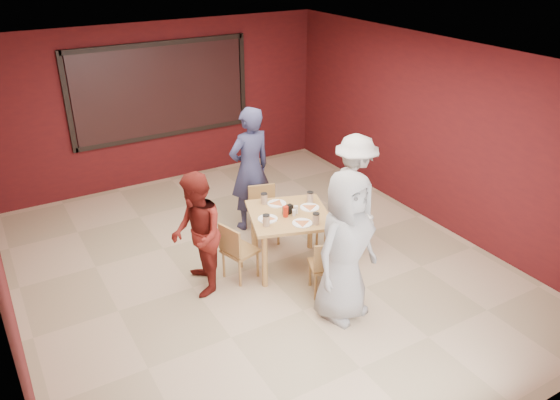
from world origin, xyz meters
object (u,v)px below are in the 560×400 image
dining_table (289,220)px  diner_left (197,235)px  diner_back (250,169)px  chair_front (327,265)px  diner_right (354,192)px  diner_front (345,247)px  chair_left (236,249)px  chair_back (264,210)px  chair_right (339,219)px

dining_table → diner_left: size_ratio=0.81×
diner_back → chair_front: bearing=82.6°
diner_right → chair_front: bearing=143.1°
diner_front → diner_left: 1.82m
chair_left → diner_left: 0.61m
chair_front → diner_front: 0.62m
dining_table → chair_back: bearing=85.2°
chair_front → diner_left: diner_left is taller
chair_left → diner_left: size_ratio=0.51×
chair_right → chair_back: bearing=132.2°
chair_left → diner_left: diner_left is taller
dining_table → diner_left: (-1.25, 0.10, 0.09)m
chair_left → chair_right: 1.57m
chair_front → diner_right: 1.38m
chair_front → diner_back: 2.14m
dining_table → diner_right: diner_right is taller
chair_left → diner_front: 1.55m
diner_right → diner_back: bearing=52.8°
diner_front → diner_right: (1.08, 1.23, -0.08)m
chair_left → chair_back: bearing=42.6°
diner_left → dining_table: bearing=99.5°
chair_right → diner_right: (0.27, 0.03, 0.34)m
chair_front → chair_back: (0.02, 1.63, 0.02)m
dining_table → chair_back: size_ratio=1.56×
chair_back → diner_back: bearing=87.1°
chair_back → chair_left: 1.11m
diner_back → diner_right: diner_back is taller
diner_front → diner_left: size_ratio=1.15×
diner_front → diner_right: 1.64m
chair_back → chair_right: (0.75, -0.83, 0.03)m
dining_table → chair_left: (-0.75, 0.07, -0.25)m
chair_front → chair_right: 1.11m
chair_right → diner_left: diner_left is taller
diner_left → diner_right: size_ratio=0.95×
chair_left → dining_table: bearing=-5.3°
chair_front → chair_back: 1.63m
chair_left → diner_right: 1.87m
chair_front → chair_left: 1.19m
diner_front → chair_left: bearing=106.1°
chair_back → chair_right: chair_right is taller
chair_back → diner_left: 1.54m
dining_table → chair_right: size_ratio=1.45×
chair_left → diner_right: (1.83, -0.04, 0.38)m
diner_left → diner_right: 2.34m
dining_table → chair_front: (0.05, -0.81, -0.26)m
chair_front → diner_left: size_ratio=0.49×
chair_left → diner_right: diner_right is taller
dining_table → chair_right: (0.82, -0.00, -0.20)m
chair_front → diner_right: (1.03, 0.83, 0.39)m
diner_left → chair_back: bearing=132.7°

